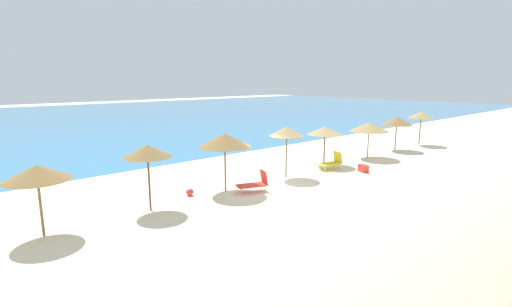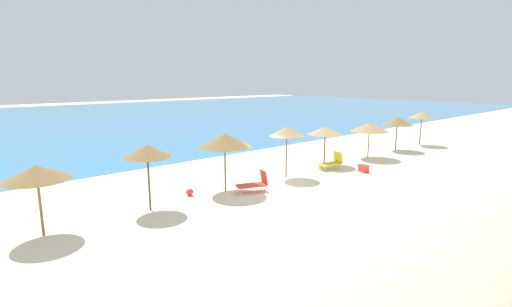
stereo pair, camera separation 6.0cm
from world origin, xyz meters
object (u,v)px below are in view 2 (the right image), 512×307
beach_umbrella_2 (36,173)px  beach_umbrella_3 (147,151)px  beach_umbrella_9 (422,115)px  lounge_chair_1 (332,162)px  beach_umbrella_8 (397,121)px  beach_umbrella_4 (225,140)px  beach_umbrella_6 (325,131)px  beach_ball (190,192)px  beach_umbrella_7 (370,127)px  cooler_box (364,168)px  lounge_chair_2 (255,183)px  beach_umbrella_5 (287,131)px

beach_umbrella_2 → beach_umbrella_3: size_ratio=0.92×
beach_umbrella_9 → lounge_chair_1: size_ratio=1.75×
beach_umbrella_8 → beach_umbrella_4: bearing=179.8°
beach_umbrella_2 → beach_umbrella_8: beach_umbrella_8 is taller
beach_umbrella_6 → beach_ball: bearing=179.3°
beach_umbrella_7 → beach_umbrella_8: bearing=2.5°
beach_umbrella_6 → beach_ball: (-9.82, 0.12, -2.02)m
beach_umbrella_6 → beach_umbrella_7: beach_umbrella_7 is taller
lounge_chair_1 → cooler_box: (0.83, -1.68, -0.22)m
beach_umbrella_2 → lounge_chair_2: 9.24m
beach_umbrella_2 → beach_umbrella_8: 24.22m
lounge_chair_1 → beach_umbrella_4: bearing=94.9°
beach_umbrella_3 → cooler_box: bearing=-10.2°
beach_umbrella_2 → beach_umbrella_9: bearing=-0.2°
beach_ball → beach_umbrella_2: bearing=-174.8°
beach_umbrella_3 → lounge_chair_1: size_ratio=1.77×
beach_umbrella_2 → lounge_chair_1: size_ratio=1.62×
cooler_box → beach_umbrella_2: bearing=172.2°
beach_umbrella_2 → beach_umbrella_6: beach_umbrella_2 is taller
beach_umbrella_9 → beach_ball: beach_umbrella_9 is taller
beach_umbrella_5 → beach_umbrella_6: size_ratio=1.16×
beach_umbrella_3 → beach_umbrella_8: bearing=0.1°
beach_umbrella_3 → beach_umbrella_7: size_ratio=1.06×
beach_umbrella_8 → cooler_box: bearing=-164.0°
beach_umbrella_3 → lounge_chair_1: (11.55, -0.55, -2.07)m
beach_umbrella_2 → beach_ball: size_ratio=7.34×
beach_umbrella_9 → cooler_box: 11.97m
beach_umbrella_5 → beach_ball: bearing=173.9°
beach_umbrella_4 → beach_umbrella_9: 19.96m
beach_umbrella_4 → beach_umbrella_5: (4.11, -0.12, 0.05)m
beach_umbrella_8 → cooler_box: 8.41m
beach_umbrella_9 → lounge_chair_1: beach_umbrella_9 is taller
beach_umbrella_9 → beach_umbrella_3: bearing=179.8°
beach_umbrella_2 → beach_umbrella_4: (7.98, 0.07, 0.25)m
beach_ball → beach_umbrella_5: bearing=-6.1°
lounge_chair_1 → beach_ball: lounge_chair_1 is taller
beach_umbrella_3 → beach_umbrella_9: 23.94m
beach_umbrella_8 → lounge_chair_2: 15.35m
beach_umbrella_5 → beach_umbrella_7: size_ratio=1.09×
beach_umbrella_4 → cooler_box: 9.01m
beach_umbrella_2 → beach_umbrella_6: bearing=1.6°
beach_umbrella_6 → lounge_chair_1: size_ratio=1.56×
beach_umbrella_8 → lounge_chair_1: beach_umbrella_8 is taller
beach_umbrella_8 → beach_umbrella_5: bearing=-179.7°
beach_umbrella_6 → beach_umbrella_9: 11.87m
beach_umbrella_6 → beach_umbrella_8: 8.15m
beach_umbrella_5 → lounge_chair_1: (3.46, -0.51, -2.14)m
beach_ball → beach_umbrella_9: bearing=-1.8°
lounge_chair_1 → beach_umbrella_6: bearing=-18.1°
lounge_chair_1 → lounge_chair_2: (-6.54, -0.38, -0.01)m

